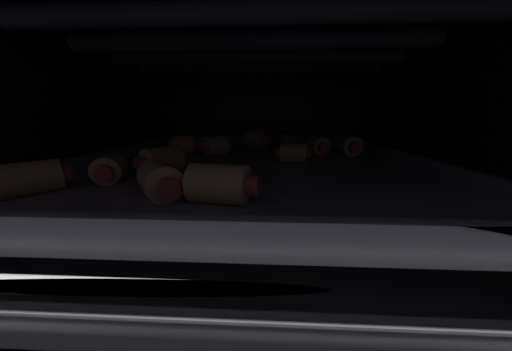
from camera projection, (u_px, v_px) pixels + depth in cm
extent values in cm
cube|color=black|center=(253.00, 279.00, 36.24)|extent=(51.22, 53.85, 1.20)
cube|color=black|center=(259.00, 146.00, 57.20)|extent=(51.22, 1.20, 33.86)
cube|color=black|center=(78.00, 168.00, 32.91)|extent=(1.20, 51.45, 33.86)
cube|color=black|center=(441.00, 172.00, 30.64)|extent=(1.20, 51.45, 33.86)
cube|color=black|center=(252.00, 26.00, 27.31)|extent=(51.22, 53.85, 1.20)
cylinder|color=#333338|center=(244.00, 13.00, 17.72)|extent=(39.06, 1.72, 1.72)
cylinder|color=#333338|center=(250.00, 41.00, 24.55)|extent=(39.06, 1.72, 1.72)
cylinder|color=#333338|center=(254.00, 57.00, 31.38)|extent=(39.06, 1.72, 1.72)
cylinder|color=#333338|center=(256.00, 67.00, 38.22)|extent=(39.06, 1.72, 1.72)
cylinder|color=#B7B7BC|center=(99.00, 207.00, 34.31)|extent=(0.76, 50.42, 0.76)
cylinder|color=#B7B7BC|center=(417.00, 213.00, 32.23)|extent=(0.76, 50.42, 0.76)
cylinder|color=#B7B7BC|center=(236.00, 318.00, 15.56)|extent=(45.93, 0.76, 0.76)
cylinder|color=#B7B7BC|center=(243.00, 273.00, 19.99)|extent=(45.93, 0.76, 0.76)
cylinder|color=#B7B7BC|center=(248.00, 244.00, 24.42)|extent=(45.93, 0.76, 0.76)
cylinder|color=#B7B7BC|center=(251.00, 224.00, 28.84)|extent=(45.93, 0.76, 0.76)
cylinder|color=#B7B7BC|center=(253.00, 210.00, 33.27)|extent=(45.93, 0.76, 0.76)
cylinder|color=#B7B7BC|center=(255.00, 199.00, 37.70)|extent=(45.93, 0.76, 0.76)
cylinder|color=#B7B7BC|center=(256.00, 190.00, 42.13)|extent=(45.93, 0.76, 0.76)
cylinder|color=#B7B7BC|center=(257.00, 183.00, 46.55)|extent=(45.93, 0.76, 0.76)
cylinder|color=#B7B7BC|center=(258.00, 177.00, 50.98)|extent=(45.93, 0.76, 0.76)
cylinder|color=#B7B7BC|center=(259.00, 172.00, 55.41)|extent=(45.93, 0.76, 0.76)
cube|color=#4C4C51|center=(253.00, 204.00, 33.05)|extent=(40.12, 42.68, 0.94)
cube|color=#4C4C51|center=(229.00, 327.00, 12.50)|extent=(40.12, 0.80, 1.59)
cube|color=#4C4C51|center=(258.00, 165.00, 52.96)|extent=(40.12, 0.80, 1.59)
cube|color=#4C4C51|center=(118.00, 194.00, 33.62)|extent=(0.80, 42.68, 1.59)
cube|color=#4C4C51|center=(395.00, 198.00, 31.84)|extent=(0.80, 42.68, 1.59)
cylinder|color=tan|center=(314.00, 219.00, 24.01)|extent=(3.12, 4.26, 2.97)
cylinder|color=#C64C42|center=(319.00, 231.00, 21.53)|extent=(1.53, 1.04, 1.50)
cylinder|color=#C64C42|center=(311.00, 209.00, 26.48)|extent=(1.53, 1.04, 1.50)
cylinder|color=tan|center=(231.00, 170.00, 45.95)|extent=(4.08, 2.91, 2.63)
cylinder|color=#C64C42|center=(244.00, 170.00, 46.01)|extent=(1.24, 1.47, 1.39)
cylinder|color=#C64C42|center=(218.00, 170.00, 45.89)|extent=(1.24, 1.47, 1.39)
cylinder|color=tan|center=(371.00, 199.00, 29.97)|extent=(4.33, 4.43, 2.82)
cylinder|color=#C64C42|center=(356.00, 194.00, 31.66)|extent=(1.60, 1.52, 1.34)
cylinder|color=#C64C42|center=(389.00, 204.00, 28.28)|extent=(1.60, 1.52, 1.34)
cylinder|color=tan|center=(305.00, 196.00, 31.38)|extent=(2.83, 3.39, 2.59)
cylinder|color=#C64C42|center=(307.00, 201.00, 29.53)|extent=(1.48, 0.77, 1.44)
cylinder|color=#C64C42|center=(304.00, 191.00, 33.24)|extent=(1.48, 0.77, 1.44)
cylinder|color=tan|center=(184.00, 199.00, 29.05)|extent=(4.14, 4.07, 3.35)
cylinder|color=#C64C42|center=(169.00, 197.00, 29.63)|extent=(1.21, 1.90, 1.75)
cylinder|color=#C64C42|center=(199.00, 201.00, 28.47)|extent=(1.21, 1.90, 1.75)
cylinder|color=tan|center=(248.00, 193.00, 31.21)|extent=(4.84, 4.92, 3.34)
cylinder|color=#C64C42|center=(240.00, 189.00, 33.03)|extent=(1.71, 1.51, 1.55)
cylinder|color=#C64C42|center=(256.00, 198.00, 29.39)|extent=(1.71, 1.51, 1.55)
cylinder|color=tan|center=(262.00, 167.00, 49.15)|extent=(3.44, 4.27, 2.53)
cylinder|color=#C64C42|center=(265.00, 169.00, 46.94)|extent=(1.56, 1.29, 1.35)
cylinder|color=#C64C42|center=(260.00, 164.00, 51.35)|extent=(1.56, 1.29, 1.35)
cylinder|color=#B7B7BC|center=(91.00, 168.00, 32.78)|extent=(0.78, 50.42, 0.78)
cylinder|color=#B7B7BC|center=(425.00, 171.00, 30.70)|extent=(0.78, 50.42, 0.78)
cylinder|color=#B7B7BC|center=(220.00, 291.00, 9.82)|extent=(45.93, 0.78, 0.78)
cylinder|color=#B7B7BC|center=(236.00, 232.00, 14.69)|extent=(45.93, 0.78, 0.78)
cylinder|color=#B7B7BC|center=(244.00, 203.00, 19.57)|extent=(45.93, 0.78, 0.78)
cylinder|color=#B7B7BC|center=(248.00, 186.00, 24.44)|extent=(45.93, 0.78, 0.78)
cylinder|color=#B7B7BC|center=(251.00, 174.00, 29.31)|extent=(45.93, 0.78, 0.78)
cylinder|color=#B7B7BC|center=(254.00, 165.00, 34.18)|extent=(45.93, 0.78, 0.78)
cylinder|color=#B7B7BC|center=(255.00, 159.00, 39.05)|extent=(45.93, 0.78, 0.78)
cylinder|color=#B7B7BC|center=(257.00, 154.00, 43.92)|extent=(45.93, 0.78, 0.78)
cylinder|color=#B7B7BC|center=(258.00, 150.00, 48.79)|extent=(45.93, 0.78, 0.78)
cylinder|color=#B7B7BC|center=(259.00, 147.00, 53.66)|extent=(45.93, 0.78, 0.78)
cube|color=gray|center=(253.00, 163.00, 31.53)|extent=(40.12, 42.68, 0.87)
cube|color=gray|center=(226.00, 230.00, 11.03)|extent=(40.12, 0.80, 1.31)
cube|color=gray|center=(258.00, 139.00, 51.48)|extent=(40.12, 0.80, 1.31)
cube|color=gray|center=(112.00, 154.00, 32.15)|extent=(0.80, 42.68, 1.31)
cube|color=gray|center=(402.00, 157.00, 30.36)|extent=(0.80, 42.68, 1.31)
cylinder|color=tan|center=(257.00, 139.00, 41.95)|extent=(4.36, 4.46, 3.36)
cylinder|color=#C64C42|center=(248.00, 139.00, 43.07)|extent=(1.80, 2.03, 1.75)
cylinder|color=#C64C42|center=(266.00, 140.00, 40.84)|extent=(1.80, 2.03, 1.75)
cylinder|color=tan|center=(162.00, 161.00, 23.49)|extent=(4.28, 4.49, 2.86)
cylinder|color=#C64C42|center=(142.00, 165.00, 21.75)|extent=(1.68, 1.49, 1.44)
cylinder|color=#C64C42|center=(180.00, 158.00, 25.24)|extent=(1.68, 1.49, 1.44)
cylinder|color=tan|center=(109.00, 169.00, 21.08)|extent=(3.32, 3.52, 2.47)
cylinder|color=#C64C42|center=(104.00, 173.00, 19.46)|extent=(1.55, 1.16, 1.38)
cylinder|color=#C64C42|center=(114.00, 165.00, 22.71)|extent=(1.55, 1.16, 1.38)
cylinder|color=tan|center=(290.00, 140.00, 45.32)|extent=(4.30, 4.03, 2.42)
cylinder|color=#C64C42|center=(298.00, 139.00, 46.47)|extent=(1.50, 1.63, 1.40)
cylinder|color=#C64C42|center=(281.00, 141.00, 44.17)|extent=(1.50, 1.63, 1.40)
cylinder|color=tan|center=(349.00, 145.00, 35.26)|extent=(3.21, 3.89, 2.98)
cylinder|color=#C64C42|center=(356.00, 147.00, 32.90)|extent=(1.75, 1.27, 1.68)
cylinder|color=#C64C42|center=(343.00, 143.00, 37.61)|extent=(1.75, 1.27, 1.68)
cylinder|color=tan|center=(318.00, 145.00, 36.08)|extent=(3.37, 3.61, 2.70)
cylinder|color=#C64C42|center=(312.00, 144.00, 37.91)|extent=(1.62, 1.15, 1.46)
cylinder|color=#C64C42|center=(323.00, 147.00, 34.26)|extent=(1.62, 1.15, 1.46)
cylinder|color=tan|center=(293.00, 153.00, 29.69)|extent=(3.51, 2.79, 2.44)
cylinder|color=#C64C42|center=(308.00, 153.00, 29.39)|extent=(0.77, 1.26, 1.19)
cylinder|color=#C64C42|center=(278.00, 153.00, 29.98)|extent=(0.77, 1.26, 1.19)
cylinder|color=tan|center=(29.00, 178.00, 17.75)|extent=(4.40, 4.56, 2.54)
cylinder|color=#C64C42|center=(66.00, 173.00, 19.34)|extent=(1.47, 1.37, 1.37)
cylinder|color=tan|center=(160.00, 180.00, 16.97)|extent=(4.31, 4.53, 2.66)
cylinder|color=#C64C42|center=(154.00, 174.00, 18.83)|extent=(1.71, 1.61, 1.41)
cylinder|color=#C64C42|center=(168.00, 188.00, 15.11)|extent=(1.71, 1.61, 1.41)
cylinder|color=tan|center=(219.00, 184.00, 15.96)|extent=(4.41, 3.39, 2.75)
cylinder|color=#C64C42|center=(187.00, 182.00, 16.47)|extent=(1.05, 1.56, 1.44)
cylinder|color=#C64C42|center=(253.00, 186.00, 15.46)|extent=(1.05, 1.56, 1.44)
cylinder|color=tan|center=(186.00, 144.00, 36.78)|extent=(2.99, 2.92, 2.85)
cylinder|color=#C64C42|center=(174.00, 144.00, 36.82)|extent=(1.09, 1.63, 1.60)
cylinder|color=#C64C42|center=(198.00, 144.00, 36.73)|extent=(1.09, 1.63, 1.60)
cylinder|color=tan|center=(215.00, 146.00, 34.60)|extent=(4.21, 4.17, 2.89)
cylinder|color=#C64C42|center=(203.00, 147.00, 33.52)|extent=(1.64, 1.78, 1.55)
cylinder|color=#C64C42|center=(227.00, 145.00, 35.67)|extent=(1.64, 1.78, 1.55)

